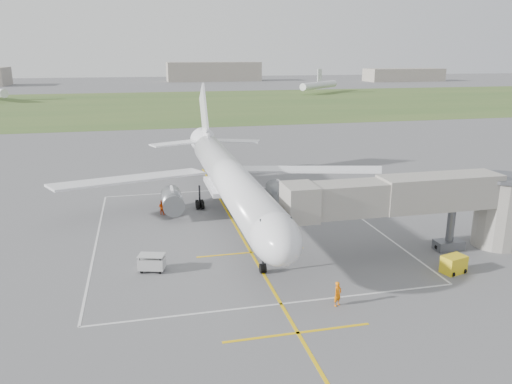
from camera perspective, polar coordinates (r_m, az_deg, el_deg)
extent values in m
plane|color=#5F5F61|center=(55.16, -2.85, -3.04)|extent=(700.00, 700.00, 0.00)
cube|color=#3B5927|center=(182.54, -10.38, 9.81)|extent=(700.00, 120.00, 0.02)
cube|color=yellow|center=(50.52, -1.82, -4.79)|extent=(0.25, 60.00, 0.01)
cube|color=yellow|center=(33.89, 4.80, -15.74)|extent=(10.00, 0.25, 0.01)
cube|color=yellow|center=(45.97, -0.58, -6.91)|extent=(10.00, 0.25, 0.01)
cube|color=silver|center=(66.49, -4.73, 0.19)|extent=(28.00, 0.20, 0.01)
cube|color=silver|center=(37.20, 2.87, -12.65)|extent=(28.00, 0.20, 0.01)
cube|color=silver|center=(50.83, -17.79, -5.44)|extent=(0.20, 32.00, 0.01)
cube|color=silver|center=(55.69, 12.25, -3.19)|extent=(0.20, 32.00, 0.01)
cylinder|color=white|center=(53.89, -2.92, 1.50)|extent=(3.80, 36.00, 3.80)
ellipsoid|color=white|center=(37.09, 2.11, -5.10)|extent=(3.80, 7.22, 3.80)
cube|color=black|center=(35.92, 2.51, -4.02)|extent=(2.40, 1.60, 0.99)
cone|color=white|center=(73.65, -5.81, 5.58)|extent=(3.80, 6.00, 3.80)
cube|color=white|center=(62.33, 5.63, 2.58)|extent=(17.93, 11.24, 1.23)
cube|color=white|center=(59.14, -14.03, 1.47)|extent=(17.93, 11.24, 1.23)
cube|color=white|center=(57.14, -3.44, 0.71)|extent=(4.20, 8.00, 0.50)
cube|color=white|center=(73.72, -5.97, 8.96)|extent=(0.30, 7.89, 8.65)
cube|color=white|center=(71.96, -5.68, 6.40)|extent=(0.35, 5.00, 1.20)
cube|color=white|center=(73.97, -2.54, 5.85)|extent=(7.85, 5.03, 0.20)
cube|color=white|center=(72.91, -9.07, 5.52)|extent=(7.85, 5.03, 0.20)
cylinder|color=slate|center=(58.27, 2.68, -0.06)|extent=(2.30, 4.20, 2.30)
cube|color=white|center=(57.78, 2.77, 0.63)|extent=(0.25, 2.40, 1.20)
cylinder|color=slate|center=(56.27, -9.56, -0.83)|extent=(2.30, 4.20, 2.30)
cube|color=white|center=(55.77, -9.58, -0.13)|extent=(0.25, 2.40, 1.20)
cylinder|color=black|center=(41.43, 0.79, -7.58)|extent=(0.18, 0.18, 2.60)
cylinder|color=black|center=(41.77, 0.64, -8.73)|extent=(0.28, 0.80, 0.80)
cylinder|color=black|center=(41.82, 0.93, -8.70)|extent=(0.28, 0.80, 0.80)
cylinder|color=black|center=(59.50, -0.91, -0.21)|extent=(0.22, 0.22, 2.80)
cylinder|color=black|center=(59.37, -1.10, -1.17)|extent=(0.32, 0.96, 0.96)
cylinder|color=black|center=(59.49, -0.57, -1.14)|extent=(0.32, 0.96, 0.96)
cylinder|color=black|center=(60.03, -1.24, -0.98)|extent=(0.32, 0.96, 0.96)
cylinder|color=black|center=(60.14, -0.72, -0.95)|extent=(0.32, 0.96, 0.96)
cylinder|color=black|center=(58.59, -6.46, -0.56)|extent=(0.22, 0.22, 2.80)
cylinder|color=black|center=(58.49, -6.66, -1.54)|extent=(0.32, 0.96, 0.96)
cylinder|color=black|center=(58.55, -6.12, -1.50)|extent=(0.32, 0.96, 0.96)
cylinder|color=black|center=(59.16, -6.74, -1.34)|extent=(0.32, 0.96, 0.96)
cylinder|color=black|center=(59.22, -6.21, -1.31)|extent=(0.32, 0.96, 0.96)
cube|color=gray|center=(43.28, 10.49, -0.77)|extent=(11.09, 2.90, 2.80)
cube|color=gray|center=(47.35, 20.21, 0.05)|extent=(11.09, 3.10, 3.00)
cube|color=gray|center=(41.76, 5.01, -1.17)|extent=(2.60, 3.40, 3.00)
cylinder|color=#585A5F|center=(49.22, 21.33, -3.88)|extent=(0.70, 0.70, 4.20)
cube|color=#585A5F|center=(49.76, 21.14, -5.67)|extent=(2.60, 1.40, 0.90)
cylinder|color=gray|center=(51.84, 26.03, -2.17)|extent=(4.40, 4.40, 6.40)
cylinder|color=#585A5F|center=(51.00, 26.48, 1.48)|extent=(5.00, 5.00, 0.30)
cylinder|color=black|center=(49.26, 20.16, -5.91)|extent=(0.70, 0.30, 0.70)
cylinder|color=black|center=(50.35, 22.08, -5.64)|extent=(0.70, 0.30, 0.70)
cube|color=yellow|center=(44.82, 21.66, -7.68)|extent=(2.21, 1.73, 1.46)
cylinder|color=black|center=(44.22, 21.54, -8.72)|extent=(0.30, 0.46, 0.43)
cylinder|color=black|center=(45.21, 22.68, -8.31)|extent=(0.30, 0.46, 0.43)
cube|color=#B1B1B1|center=(42.84, -11.82, -7.96)|extent=(2.40, 1.83, 0.94)
cube|color=#B1B1B1|center=(42.56, -11.87, -7.07)|extent=(2.40, 1.83, 0.07)
cylinder|color=black|center=(42.55, -13.13, -7.96)|extent=(0.07, 0.07, 1.11)
cylinder|color=black|center=(42.11, -10.88, -8.08)|extent=(0.07, 0.07, 1.11)
cylinder|color=black|center=(43.44, -12.75, -7.43)|extent=(0.07, 0.07, 1.11)
cylinder|color=black|center=(43.02, -10.56, -7.54)|extent=(0.07, 0.07, 1.11)
cylinder|color=black|center=(42.85, -12.94, -8.83)|extent=(0.24, 0.37, 0.34)
cylinder|color=black|center=(42.46, -10.93, -8.95)|extent=(0.24, 0.37, 0.34)
cylinder|color=black|center=(43.67, -12.60, -8.33)|extent=(0.24, 0.37, 0.34)
cylinder|color=black|center=(43.28, -10.63, -8.44)|extent=(0.24, 0.37, 0.34)
imported|color=orange|center=(37.01, 9.32, -11.42)|extent=(0.80, 0.71, 1.85)
imported|color=#ED4507|center=(57.27, -10.71, -1.70)|extent=(1.03, 0.97, 1.69)
cube|color=gray|center=(335.29, -4.87, 13.55)|extent=(60.00, 20.00, 12.00)
cube|color=gray|center=(345.98, 16.53, 12.71)|extent=(50.00, 18.00, 8.00)
cylinder|color=white|center=(234.46, 7.24, 12.02)|extent=(25.35, 24.42, 3.20)
cube|color=white|center=(234.23, 7.28, 13.12)|extent=(3.10, 2.98, 5.50)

